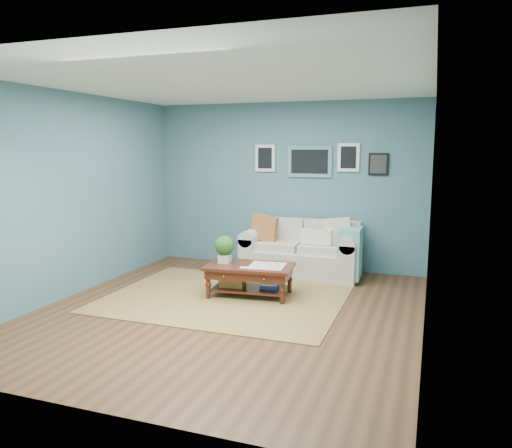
% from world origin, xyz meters
% --- Properties ---
extents(room_shell, '(5.00, 5.02, 2.70)m').
position_xyz_m(room_shell, '(0.01, 0.06, 1.36)').
color(room_shell, brown).
rests_on(room_shell, ground).
extents(area_rug, '(3.06, 2.45, 0.01)m').
position_xyz_m(area_rug, '(-0.25, 0.50, 0.01)').
color(area_rug, brown).
rests_on(area_rug, ground).
extents(loveseat, '(1.84, 0.83, 0.94)m').
position_xyz_m(loveseat, '(0.46, 2.02, 0.38)').
color(loveseat, beige).
rests_on(loveseat, ground).
extents(coffee_table, '(1.20, 0.78, 0.80)m').
position_xyz_m(coffee_table, '(-0.03, 0.67, 0.35)').
color(coffee_table, black).
rests_on(coffee_table, ground).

